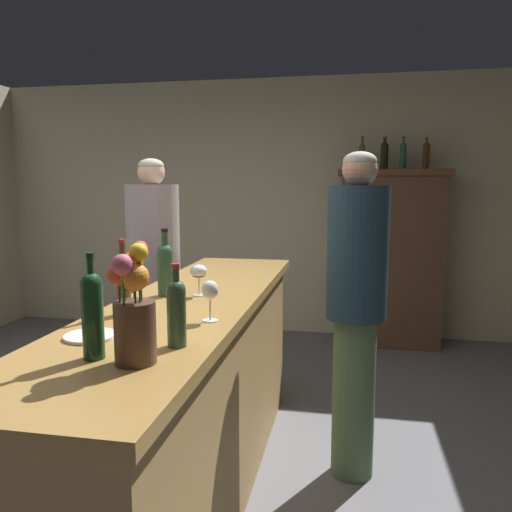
# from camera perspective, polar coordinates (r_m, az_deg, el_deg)

# --- Properties ---
(floor) EXTENTS (7.95, 7.95, 0.00)m
(floor) POSITION_cam_1_polar(r_m,az_deg,el_deg) (2.89, -13.83, -24.82)
(floor) COLOR slate
(floor) RESTS_ON ground
(wall_back) EXTENTS (5.64, 0.12, 2.65)m
(wall_back) POSITION_cam_1_polar(r_m,az_deg,el_deg) (5.43, -0.51, 5.52)
(wall_back) COLOR #C0BB99
(wall_back) RESTS_ON ground
(bar_counter) EXTENTS (0.63, 2.64, 1.03)m
(bar_counter) POSITION_cam_1_polar(r_m,az_deg,el_deg) (2.57, -7.32, -15.88)
(bar_counter) COLOR #9C7946
(bar_counter) RESTS_ON ground
(display_cabinet) EXTENTS (1.03, 0.45, 1.71)m
(display_cabinet) POSITION_cam_1_polar(r_m,az_deg,el_deg) (5.06, 14.98, 0.12)
(display_cabinet) COLOR brown
(display_cabinet) RESTS_ON ground
(wine_bottle_rose) EXTENTS (0.07, 0.07, 0.33)m
(wine_bottle_rose) POSITION_cam_1_polar(r_m,az_deg,el_deg) (1.63, -18.03, -6.00)
(wine_bottle_rose) COLOR #163D22
(wine_bottle_rose) RESTS_ON bar_counter
(wine_bottle_merlot) EXTENTS (0.06, 0.06, 0.31)m
(wine_bottle_merlot) POSITION_cam_1_polar(r_m,az_deg,el_deg) (2.15, -14.79, -2.98)
(wine_bottle_merlot) COLOR #48331B
(wine_bottle_merlot) RESTS_ON bar_counter
(wine_bottle_chardonnay) EXTENTS (0.08, 0.08, 0.33)m
(wine_bottle_chardonnay) POSITION_cam_1_polar(r_m,az_deg,el_deg) (2.47, -10.22, -1.19)
(wine_bottle_chardonnay) COLOR #2A5132
(wine_bottle_chardonnay) RESTS_ON bar_counter
(wine_bottle_pinot) EXTENTS (0.06, 0.06, 0.28)m
(wine_bottle_pinot) POSITION_cam_1_polar(r_m,az_deg,el_deg) (1.69, -9.00, -6.00)
(wine_bottle_pinot) COLOR #2C482E
(wine_bottle_pinot) RESTS_ON bar_counter
(wine_glass_front) EXTENTS (0.08, 0.08, 0.15)m
(wine_glass_front) POSITION_cam_1_polar(r_m,az_deg,el_deg) (2.44, -6.49, -1.89)
(wine_glass_front) COLOR white
(wine_glass_front) RESTS_ON bar_counter
(wine_glass_mid) EXTENTS (0.07, 0.07, 0.16)m
(wine_glass_mid) POSITION_cam_1_polar(r_m,az_deg,el_deg) (1.98, -5.24, -4.03)
(wine_glass_mid) COLOR white
(wine_glass_mid) RESTS_ON bar_counter
(flower_arrangement) EXTENTS (0.14, 0.16, 0.37)m
(flower_arrangement) POSITION_cam_1_polar(r_m,az_deg,el_deg) (1.54, -13.80, -5.45)
(flower_arrangement) COLOR #4E3427
(flower_arrangement) RESTS_ON bar_counter
(cheese_plate) EXTENTS (0.18, 0.18, 0.01)m
(cheese_plate) POSITION_cam_1_polar(r_m,az_deg,el_deg) (1.88, -18.23, -8.60)
(cheese_plate) COLOR white
(cheese_plate) RESTS_ON bar_counter
(display_bottle_left) EXTENTS (0.06, 0.06, 0.32)m
(display_bottle_left) POSITION_cam_1_polar(r_m,az_deg,el_deg) (5.01, 11.91, 11.11)
(display_bottle_left) COLOR #2E502A
(display_bottle_left) RESTS_ON display_cabinet
(display_bottle_midleft) EXTENTS (0.07, 0.07, 0.31)m
(display_bottle_midleft) POSITION_cam_1_polar(r_m,az_deg,el_deg) (5.02, 14.33, 11.10)
(display_bottle_midleft) COLOR black
(display_bottle_midleft) RESTS_ON display_cabinet
(display_bottle_center) EXTENTS (0.06, 0.06, 0.30)m
(display_bottle_center) POSITION_cam_1_polar(r_m,az_deg,el_deg) (5.03, 16.32, 10.93)
(display_bottle_center) COLOR #275135
(display_bottle_center) RESTS_ON display_cabinet
(display_bottle_midright) EXTENTS (0.07, 0.07, 0.31)m
(display_bottle_midright) POSITION_cam_1_polar(r_m,az_deg,el_deg) (5.05, 18.71, 10.85)
(display_bottle_midright) COLOR #4E2715
(display_bottle_midright) RESTS_ON display_cabinet
(patron_by_cabinet) EXTENTS (0.38, 0.38, 1.74)m
(patron_by_cabinet) POSITION_cam_1_polar(r_m,az_deg,el_deg) (3.69, -11.47, -1.57)
(patron_by_cabinet) COLOR maroon
(patron_by_cabinet) RESTS_ON ground
(bartender) EXTENTS (0.31, 0.31, 1.73)m
(bartender) POSITION_cam_1_polar(r_m,az_deg,el_deg) (2.68, 11.27, -5.08)
(bartender) COLOR #4A6544
(bartender) RESTS_ON ground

